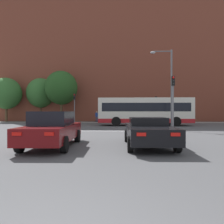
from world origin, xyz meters
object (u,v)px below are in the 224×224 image
traffic_light_far_right (156,105)px  car_saloon_left (53,129)px  street_lamp_junction (168,80)px  traffic_light_far_left (74,103)px  car_roadster_right (148,131)px  bus_crossing_lead (145,111)px  traffic_light_near_right (173,94)px  pedestrian_waiting (97,116)px

traffic_light_far_right → car_saloon_left: bearing=-110.9°
car_saloon_left → street_lamp_junction: 14.42m
car_saloon_left → traffic_light_far_left: (-3.43, 20.52, 1.92)m
car_saloon_left → car_roadster_right: 4.27m
car_saloon_left → traffic_light_far_right: traffic_light_far_right is taller
car_roadster_right → traffic_light_far_right: traffic_light_far_right is taller
car_roadster_right → traffic_light_far_right: bearing=78.9°
bus_crossing_lead → traffic_light_far_right: 6.41m
car_saloon_left → traffic_light_near_right: (7.31, 8.49, 2.20)m
car_roadster_right → street_lamp_junction: 12.49m
traffic_light_far_right → traffic_light_near_right: bearing=-92.6°
traffic_light_far_right → traffic_light_near_right: 12.08m
traffic_light_far_left → street_lamp_junction: street_lamp_junction is taller
street_lamp_junction → pedestrian_waiting: (-8.10, 10.67, -3.65)m
car_roadster_right → traffic_light_far_right: (3.59, 20.26, 1.78)m
bus_crossing_lead → traffic_light_near_right: 6.46m
traffic_light_far_left → street_lamp_junction: bearing=-38.8°
bus_crossing_lead → street_lamp_junction: bearing=33.3°
traffic_light_near_right → street_lamp_junction: size_ratio=0.59×
car_saloon_left → traffic_light_near_right: traffic_light_near_right is taller
bus_crossing_lead → traffic_light_far_right: bearing=159.8°
bus_crossing_lead → car_saloon_left: bearing=-21.2°
car_saloon_left → traffic_light_far_left: traffic_light_far_left is taller
traffic_light_far_left → traffic_light_near_right: traffic_light_near_right is taller
traffic_light_far_right → pedestrian_waiting: 8.71m
traffic_light_far_right → traffic_light_far_left: traffic_light_far_left is taller
traffic_light_far_right → traffic_light_near_right: size_ratio=0.81×
car_roadster_right → traffic_light_near_right: 9.06m
street_lamp_junction → traffic_light_near_right: bearing=-94.6°
traffic_light_near_right → car_saloon_left: bearing=-130.7°
car_saloon_left → car_roadster_right: car_saloon_left is taller
car_roadster_right → street_lamp_junction: size_ratio=0.63×
traffic_light_near_right → car_roadster_right: bearing=-110.4°
car_saloon_left → street_lamp_junction: (7.57, 11.68, 3.78)m
car_saloon_left → traffic_light_far_right: 22.06m
traffic_light_far_right → pedestrian_waiting: (-8.38, 1.81, -1.53)m
street_lamp_junction → bus_crossing_lead: bearing=123.3°
traffic_light_near_right → pedestrian_waiting: traffic_light_near_right is taller
car_saloon_left → car_roadster_right: (4.26, 0.28, -0.12)m
street_lamp_junction → pedestrian_waiting: size_ratio=4.73×
car_saloon_left → bus_crossing_lead: bearing=67.2°
traffic_light_far_left → bus_crossing_lead: bearing=-33.1°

